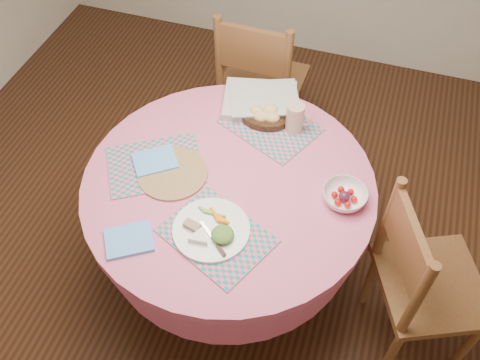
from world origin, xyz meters
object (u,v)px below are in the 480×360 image
object	(u,v)px
latte_mug	(296,118)
fruit_bowl	(344,196)
wicker_trivet	(172,173)
dinner_plate	(212,230)
chair_right	(421,281)
bread_bowl	(265,115)
dining_table	(229,209)
chair_back	(260,82)

from	to	relation	value
latte_mug	fruit_bowl	world-z (taller)	latte_mug
wicker_trivet	dinner_plate	world-z (taller)	dinner_plate
chair_right	wicker_trivet	world-z (taller)	chair_right
bread_bowl	fruit_bowl	size ratio (longest dim) A/B	1.13
chair_right	bread_bowl	world-z (taller)	chair_right
dining_table	fruit_bowl	size ratio (longest dim) A/B	6.08
wicker_trivet	fruit_bowl	size ratio (longest dim) A/B	1.47
chair_back	dinner_plate	bearing A→B (deg)	98.95
bread_bowl	latte_mug	world-z (taller)	latte_mug
dinner_plate	fruit_bowl	world-z (taller)	dinner_plate
chair_back	dinner_plate	distance (m)	1.23
latte_mug	chair_back	bearing A→B (deg)	120.44
wicker_trivet	latte_mug	distance (m)	0.60
wicker_trivet	dinner_plate	xyz separation A→B (m)	(0.26, -0.23, 0.01)
wicker_trivet	chair_right	bearing A→B (deg)	-1.70
dining_table	latte_mug	world-z (taller)	latte_mug
dinner_plate	bread_bowl	size ratio (longest dim) A/B	1.31
chair_right	bread_bowl	size ratio (longest dim) A/B	4.17
chair_back	fruit_bowl	bearing A→B (deg)	126.33
dinner_plate	fruit_bowl	size ratio (longest dim) A/B	1.48
fruit_bowl	chair_back	bearing A→B (deg)	124.92
latte_mug	bread_bowl	bearing A→B (deg)	172.39
chair_right	wicker_trivet	bearing A→B (deg)	64.00
wicker_trivet	latte_mug	bearing A→B (deg)	44.16
wicker_trivet	bread_bowl	distance (m)	0.52
chair_right	chair_back	distance (m)	1.41
dining_table	fruit_bowl	world-z (taller)	fruit_bowl
dining_table	latte_mug	size ratio (longest dim) A/B	8.76
wicker_trivet	fruit_bowl	distance (m)	0.72
dining_table	bread_bowl	xyz separation A→B (m)	(0.04, 0.40, 0.23)
wicker_trivet	bread_bowl	xyz separation A→B (m)	(0.28, 0.43, 0.03)
dining_table	chair_right	distance (m)	0.87
dining_table	wicker_trivet	bearing A→B (deg)	-172.14
chair_back	bread_bowl	bearing A→B (deg)	109.76
chair_back	dinner_plate	world-z (taller)	chair_back
chair_right	latte_mug	distance (m)	0.88
dinner_plate	latte_mug	xyz separation A→B (m)	(0.16, 0.64, 0.06)
wicker_trivet	bread_bowl	size ratio (longest dim) A/B	1.30
chair_right	dinner_plate	distance (m)	0.91
chair_right	latte_mug	xyz separation A→B (m)	(-0.68, 0.45, 0.33)
dining_table	dinner_plate	bearing A→B (deg)	-85.12
dining_table	wicker_trivet	distance (m)	0.31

